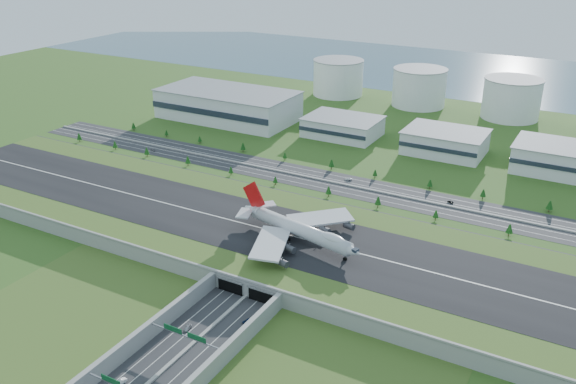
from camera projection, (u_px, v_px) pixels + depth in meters
The scene contains 21 objects.
ground at pixel (297, 251), 323.90m from camera, with size 1200.00×1200.00×0.00m, color #375A1C.
airfield_deck at pixel (297, 244), 322.18m from camera, with size 520.00×100.00×9.20m.
underpass_road at pixel (179, 350), 242.95m from camera, with size 38.80×120.40×8.00m.
sign_gantry_near at pixel (185, 337), 245.04m from camera, with size 38.70×0.70×9.80m.
north_expressway at pixel (366, 189), 399.91m from camera, with size 560.00×36.00×0.12m, color #28282B.
tree_row at pixel (389, 188), 391.14m from camera, with size 502.58×48.06×7.40m.
hangar_west at pixel (228, 105), 542.88m from camera, with size 120.00×60.00×25.00m, color silver.
hangar_mid_a at pixel (343, 127), 499.77m from camera, with size 58.00×42.00×15.00m, color silver.
hangar_mid_b at pixel (445, 142), 461.41m from camera, with size 58.00×42.00×17.00m, color silver.
hangar_mid_c at pixel (558, 159), 425.29m from camera, with size 58.00×42.00×19.00m, color silver.
fuel_tank_a at pixel (338, 78), 618.61m from camera, with size 50.00×50.00×35.00m, color white.
fuel_tank_b at pixel (419, 88), 580.66m from camera, with size 50.00×50.00×35.00m, color white.
fuel_tank_c at pixel (511, 99), 542.70m from camera, with size 50.00×50.00×35.00m, color white.
bay_water at pixel (493, 75), 708.09m from camera, with size 1200.00×260.00×0.06m, color #395B6E.
boeing_747 at pixel (299, 229), 314.45m from camera, with size 79.05×73.89×24.81m.
car_0 at pixel (188, 328), 260.41m from camera, with size 1.92×4.76×1.62m, color #AEAEB3.
car_1 at pixel (121, 382), 229.26m from camera, with size 1.78×5.10×1.68m, color white.
car_2 at pixel (247, 321), 265.08m from camera, with size 2.20×4.77×1.33m, color #0C1E3F.
car_4 at pixel (153, 150), 468.51m from camera, with size 1.95×4.84×1.65m, color slate.
car_5 at pixel (450, 202), 379.72m from camera, with size 1.42×4.09×1.35m, color black.
car_7 at pixel (348, 179), 414.11m from camera, with size 2.11×5.19×1.51m, color white.
Camera 1 is at (134.34, -250.60, 158.35)m, focal length 38.00 mm.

